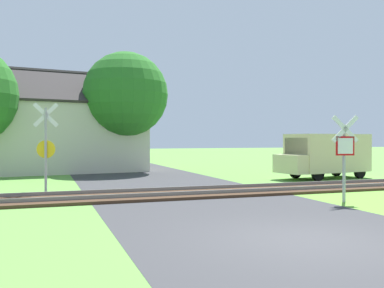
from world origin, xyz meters
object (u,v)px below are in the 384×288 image
Objects in this scene: mail_truck at (325,154)px; tree_center at (126,94)px; house at (69,135)px; crossing_sign_far at (46,144)px; stop_sign_near at (345,152)px.

tree_center is at bearing 41.05° from mail_truck.
house is 4.59m from tree_center.
crossing_sign_far is at bearing -104.72° from house.
tree_center is at bearing 73.12° from crossing_sign_far.
crossing_sign_far is at bearing -15.87° from stop_sign_near.
crossing_sign_far is 0.46× the size of tree_center.
tree_center reaches higher than crossing_sign_far.
house is (-7.42, 16.80, 0.65)m from stop_sign_near.
stop_sign_near is 0.84× the size of crossing_sign_far.
mail_truck is at bearing -109.33° from stop_sign_near.
stop_sign_near is 15.41m from tree_center.
crossing_sign_far is 0.34× the size of house.
house reaches higher than mail_truck.
house is (1.44, 11.89, 0.42)m from crossing_sign_far.
tree_center reaches higher than mail_truck.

